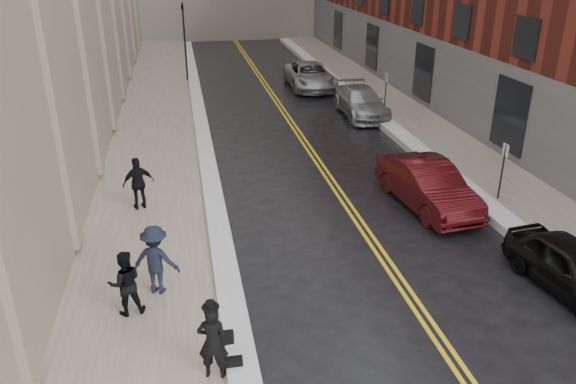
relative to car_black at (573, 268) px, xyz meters
name	(u,v)px	position (x,y,z in m)	size (l,w,h in m)	color
sidewalk_left	(154,150)	(-11.30, 13.57, -0.63)	(4.00, 64.00, 0.15)	gray
sidewalk_right	(433,133)	(2.20, 13.57, -0.63)	(3.00, 64.00, 0.15)	gray
lane_stripe_a	(302,142)	(-4.42, 13.57, -0.70)	(0.12, 64.00, 0.01)	gold
lane_stripe_b	(307,142)	(-4.18, 13.57, -0.70)	(0.12, 64.00, 0.01)	gold
snow_ridge_left	(205,145)	(-9.00, 13.57, -0.57)	(0.70, 60.80, 0.26)	white
snow_ridge_right	(398,133)	(0.35, 13.57, -0.55)	(0.85, 60.80, 0.30)	white
traffic_signal	(184,36)	(-9.40, 27.57, 2.38)	(0.18, 0.15, 5.20)	black
parking_sign_near	(503,167)	(1.10, 5.57, 0.65)	(0.06, 0.35, 2.23)	black
parking_sign_far	(386,89)	(1.10, 17.57, 0.65)	(0.06, 0.35, 2.23)	black
car_black	(573,268)	(0.00, 0.00, 0.00)	(1.66, 4.12, 1.40)	black
car_maroon	(428,185)	(-1.60, 5.73, 0.12)	(1.74, 4.98, 1.64)	#440C10
car_silver_near	(361,102)	(-0.32, 17.41, 0.06)	(2.14, 5.25, 1.52)	#94979B
car_silver_far	(310,76)	(-1.60, 24.26, 0.12)	(2.72, 5.90, 1.64)	#A4A6AC
pedestrian_main	(213,342)	(-9.60, -1.68, 0.32)	(0.63, 0.42, 1.74)	black
pedestrian_a	(125,283)	(-11.54, 0.98, 0.30)	(0.83, 0.65, 1.70)	black
pedestrian_b	(156,260)	(-10.83, 1.81, 0.40)	(1.23, 0.70, 1.90)	black
pedestrian_c	(139,183)	(-11.54, 7.20, 0.37)	(1.08, 0.45, 1.85)	black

